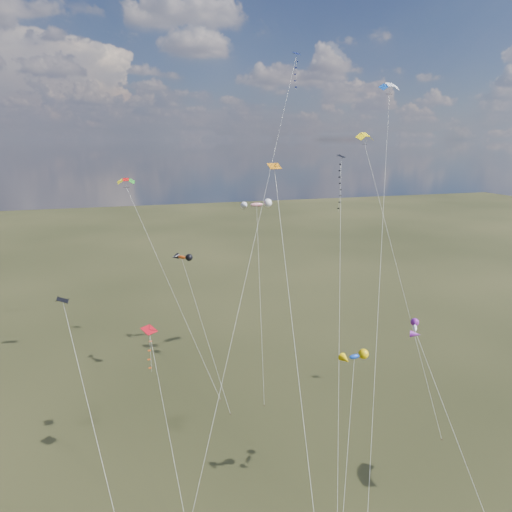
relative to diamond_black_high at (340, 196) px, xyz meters
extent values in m
cube|color=black|center=(0.58, 1.27, 4.55)|extent=(1.19, 1.19, 0.35)
cylinder|color=silver|center=(-4.64, -10.12, -9.97)|extent=(10.47, 22.81, 29.05)
cube|color=#0D1546|center=(-2.56, 8.33, 16.80)|extent=(1.12, 1.08, 0.40)
cylinder|color=silver|center=(-12.24, -5.51, -3.84)|extent=(19.39, 27.71, 41.30)
cube|color=black|center=(-29.72, -11.48, -5.86)|extent=(0.84, 0.91, 0.36)
cylinder|color=silver|center=(-27.66, -17.30, -15.17)|extent=(4.15, 11.67, 18.64)
cube|color=#A20C16|center=(-23.12, -9.34, -10.12)|extent=(1.56, 1.54, 0.44)
cylinder|color=silver|center=(-22.27, -13.99, -17.30)|extent=(1.71, 9.33, 14.38)
cube|color=orange|center=(-12.72, -13.25, 4.38)|extent=(0.98, 0.90, 0.43)
cylinder|color=silver|center=(-14.30, -23.73, -10.05)|extent=(3.18, 20.99, 28.88)
cylinder|color=silver|center=(5.60, -5.07, -8.71)|extent=(1.22, 17.62, 31.56)
cube|color=#332316|center=(6.20, -13.87, -24.43)|extent=(0.10, 0.10, 0.12)
cylinder|color=silver|center=(-2.24, -13.14, -6.00)|extent=(15.37, 25.56, 36.98)
cylinder|color=silver|center=(-19.31, 6.57, -11.50)|extent=(9.22, 12.83, 25.98)
cube|color=#332316|center=(-14.71, 0.17, -24.43)|extent=(0.10, 0.10, 0.12)
ellipsoid|color=#D34B14|center=(-17.78, 7.89, -8.04)|extent=(2.57, 2.70, 1.11)
cylinder|color=silver|center=(-16.02, 2.47, -16.26)|extent=(3.55, 10.86, 16.46)
cube|color=#332316|center=(-14.26, -2.94, -24.43)|extent=(0.10, 0.10, 0.12)
ellipsoid|color=white|center=(-2.39, -19.03, -8.49)|extent=(1.97, 2.45, 0.72)
cylinder|color=silver|center=(-2.06, -25.90, -16.49)|extent=(0.69, 13.75, 16.01)
ellipsoid|color=red|center=(-6.72, 11.67, -2.26)|extent=(3.66, 1.44, 1.37)
cylinder|color=silver|center=(-8.34, 4.65, -13.37)|extent=(3.27, 14.06, 22.24)
cube|color=#332316|center=(-9.96, -2.36, -24.43)|extent=(0.10, 0.10, 0.12)
ellipsoid|color=#0E39B2|center=(-7.00, -17.64, -11.07)|extent=(2.03, 1.15, 1.00)
cylinder|color=silver|center=(-9.50, -21.75, -17.78)|extent=(5.03, 8.26, 13.43)
camera|label=1|loc=(-24.79, -48.51, 6.43)|focal=32.00mm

